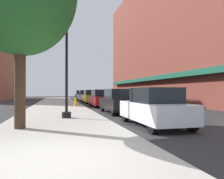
# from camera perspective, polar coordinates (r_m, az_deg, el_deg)

# --- Properties ---
(ground_plane) EXTENTS (90.00, 90.00, 0.00)m
(ground_plane) POSITION_cam_1_polar(r_m,az_deg,el_deg) (23.10, -4.02, -4.18)
(ground_plane) COLOR #2D2D30
(sidewalk_slab) EXTENTS (4.80, 50.00, 0.12)m
(sidewalk_slab) POSITION_cam_1_polar(r_m,az_deg,el_deg) (23.73, -14.02, -3.92)
(sidewalk_slab) COLOR #B7B2A8
(sidewalk_slab) RESTS_ON ground
(building_right_brick) EXTENTS (6.80, 40.00, 18.62)m
(building_right_brick) POSITION_cam_1_polar(r_m,az_deg,el_deg) (31.61, 15.23, 13.84)
(building_right_brick) COLOR brown
(building_right_brick) RESTS_ON ground
(lamppost) EXTENTS (0.48, 0.48, 5.90)m
(lamppost) POSITION_cam_1_polar(r_m,az_deg,el_deg) (11.71, -11.83, 7.87)
(lamppost) COLOR black
(lamppost) RESTS_ON sidewalk_slab
(fire_hydrant) EXTENTS (0.33, 0.26, 0.79)m
(fire_hydrant) POSITION_cam_1_polar(r_m,az_deg,el_deg) (20.13, -9.51, -3.25)
(fire_hydrant) COLOR gold
(fire_hydrant) RESTS_ON sidewalk_slab
(parking_meter_near) EXTENTS (0.14, 0.09, 1.31)m
(parking_meter_near) POSITION_cam_1_polar(r_m,az_deg,el_deg) (21.63, -8.56, -1.91)
(parking_meter_near) COLOR slate
(parking_meter_near) RESTS_ON sidewalk_slab
(car_white) EXTENTS (1.80, 4.30, 1.66)m
(car_white) POSITION_cam_1_polar(r_m,az_deg,el_deg) (9.58, 10.99, -4.64)
(car_white) COLOR black
(car_white) RESTS_ON ground
(car_black) EXTENTS (1.80, 4.30, 1.66)m
(car_black) POSITION_cam_1_polar(r_m,az_deg,el_deg) (14.88, 1.69, -3.14)
(car_black) COLOR black
(car_black) RESTS_ON ground
(car_red) EXTENTS (1.80, 4.30, 1.66)m
(car_red) POSITION_cam_1_polar(r_m,az_deg,el_deg) (20.83, -2.92, -2.36)
(car_red) COLOR black
(car_red) RESTS_ON ground
(car_yellow) EXTENTS (1.80, 4.30, 1.66)m
(car_yellow) POSITION_cam_1_polar(r_m,az_deg,el_deg) (27.12, -5.55, -1.91)
(car_yellow) COLOR black
(car_yellow) RESTS_ON ground
(car_silver) EXTENTS (1.80, 4.30, 1.66)m
(car_silver) POSITION_cam_1_polar(r_m,az_deg,el_deg) (33.45, -7.19, -1.63)
(car_silver) COLOR black
(car_silver) RESTS_ON ground
(car_green) EXTENTS (1.80, 4.30, 1.66)m
(car_green) POSITION_cam_1_polar(r_m,az_deg,el_deg) (39.27, -8.23, -1.45)
(car_green) COLOR black
(car_green) RESTS_ON ground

